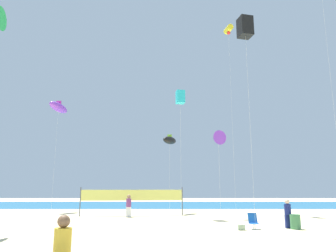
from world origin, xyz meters
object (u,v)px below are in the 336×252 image
(volleyball_net, at_px, (132,196))
(kite_yellow_tube, at_px, (228,30))
(folding_beach_chair, at_px, (253,221))
(beachgoer_navy_shirt, at_px, (287,213))
(beach_handbag, at_px, (241,227))
(trash_barrel, at_px, (295,222))
(kite_black_box, at_px, (244,27))
(mother_figure, at_px, (61,251))
(kite_violet_inflatable, at_px, (58,107))
(beachgoer_plum_shirt, at_px, (128,205))
(kite_cyan_box, at_px, (180,97))
(kite_black_inflatable, at_px, (169,140))
(kite_violet_delta, at_px, (218,138))

(volleyball_net, height_order, kite_yellow_tube, kite_yellow_tube)
(folding_beach_chair, xyz_separation_m, volleyball_net, (-8.00, 8.84, 1.18))
(beachgoer_navy_shirt, bearing_deg, folding_beach_chair, -90.72)
(beach_handbag, distance_m, kite_yellow_tube, 23.89)
(trash_barrel, xyz_separation_m, kite_black_box, (-2.37, -0.23, 12.06))
(mother_figure, height_order, kite_violet_inflatable, kite_violet_inflatable)
(beachgoer_navy_shirt, distance_m, volleyball_net, 13.28)
(beachgoer_plum_shirt, distance_m, volleyball_net, 1.58)
(mother_figure, bearing_deg, kite_cyan_box, 56.63)
(beachgoer_navy_shirt, height_order, kite_black_inflatable, kite_black_inflatable)
(kite_yellow_tube, height_order, kite_violet_delta, kite_yellow_tube)
(volleyball_net, height_order, kite_black_inflatable, kite_black_inflatable)
(beachgoer_plum_shirt, bearing_deg, volleyball_net, 70.89)
(kite_black_box, relative_size, kite_violet_delta, 1.85)
(folding_beach_chair, distance_m, kite_violet_delta, 9.51)
(kite_yellow_tube, distance_m, kite_black_inflatable, 14.12)
(kite_violet_inflatable, height_order, kite_cyan_box, kite_violet_inflatable)
(kite_violet_delta, bearing_deg, kite_cyan_box, 174.26)
(beachgoer_plum_shirt, relative_size, kite_yellow_tube, 0.09)
(kite_violet_inflatable, height_order, kite_black_inflatable, kite_violet_inflatable)
(folding_beach_chair, relative_size, kite_violet_inflatable, 0.07)
(kite_black_box, distance_m, kite_violet_delta, 9.74)
(kite_yellow_tube, bearing_deg, trash_barrel, -87.35)
(beach_handbag, xyz_separation_m, kite_cyan_box, (-3.03, 8.20, 10.02))
(kite_black_box, bearing_deg, kite_cyan_box, 115.94)
(beach_handbag, height_order, kite_violet_inflatable, kite_violet_inflatable)
(beachgoer_navy_shirt, distance_m, kite_cyan_box, 13.26)
(beachgoer_plum_shirt, xyz_separation_m, volleyball_net, (0.14, 1.42, 0.69))
(trash_barrel, distance_m, kite_black_inflatable, 15.96)
(kite_black_inflatable, xyz_separation_m, kite_cyan_box, (0.92, -4.86, 3.10))
(mother_figure, distance_m, beach_handbag, 12.66)
(kite_black_box, distance_m, kite_cyan_box, 9.16)
(volleyball_net, distance_m, kite_violet_delta, 8.92)
(folding_beach_chair, relative_size, trash_barrel, 1.09)
(kite_yellow_tube, xyz_separation_m, kite_violet_delta, (-2.45, -5.80, -13.06))
(beachgoer_plum_shirt, relative_size, volleyball_net, 0.21)
(beach_handbag, distance_m, kite_black_box, 12.35)
(volleyball_net, xyz_separation_m, beach_handbag, (7.17, -9.39, -1.49))
(beachgoer_plum_shirt, height_order, volleyball_net, volleyball_net)
(kite_violet_inflatable, bearing_deg, volleyball_net, -32.74)
(mother_figure, distance_m, beachgoer_plum_shirt, 18.84)
(folding_beach_chair, bearing_deg, kite_black_box, -67.77)
(mother_figure, relative_size, beachgoer_navy_shirt, 1.02)
(kite_black_box, bearing_deg, beachgoer_plum_shirt, 136.51)
(kite_black_box, xyz_separation_m, kite_violet_inflatable, (-17.08, 14.99, -1.39))
(trash_barrel, distance_m, kite_yellow_tube, 23.28)
(mother_figure, xyz_separation_m, kite_yellow_tube, (9.10, 24.53, 18.65))
(mother_figure, height_order, kite_cyan_box, kite_cyan_box)
(kite_black_box, height_order, kite_violet_delta, kite_black_box)
(trash_barrel, distance_m, kite_black_box, 12.30)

